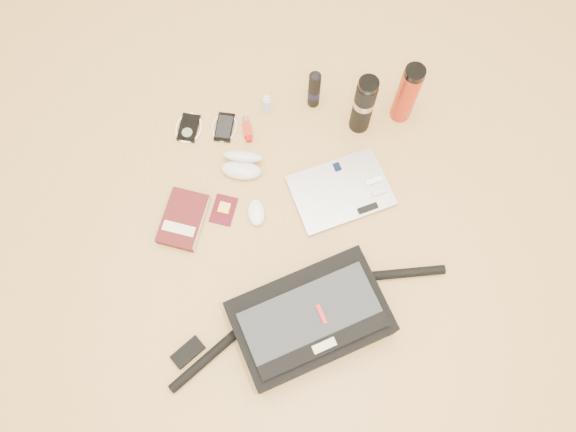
{
  "coord_description": "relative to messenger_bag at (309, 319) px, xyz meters",
  "views": [
    {
      "loc": [
        -0.05,
        -0.57,
        1.84
      ],
      "look_at": [
        -0.01,
        0.03,
        0.06
      ],
      "focal_mm": 35.0,
      "sensor_mm": 36.0,
      "label": 1
    }
  ],
  "objects": [
    {
      "name": "messenger_bag",
      "position": [
        0.0,
        0.0,
        0.0
      ],
      "size": [
        0.92,
        0.43,
        0.13
      ],
      "rotation": [
        0.0,
        0.0,
        0.33
      ],
      "color": "black",
      "rests_on": "ground"
    },
    {
      "name": "mouse",
      "position": [
        -0.15,
        0.39,
        -0.05
      ],
      "size": [
        0.06,
        0.1,
        0.03
      ],
      "rotation": [
        0.0,
        0.0,
        0.04
      ],
      "color": "white",
      "rests_on": "ground"
    },
    {
      "name": "ipod",
      "position": [
        -0.38,
        0.73,
        -0.05
      ],
      "size": [
        0.12,
        0.12,
        0.01
      ],
      "rotation": [
        0.0,
        0.0,
        -0.24
      ],
      "color": "black",
      "rests_on": "ground"
    },
    {
      "name": "passport",
      "position": [
        -0.26,
        0.41,
        -0.06
      ],
      "size": [
        0.11,
        0.13,
        0.01
      ],
      "rotation": [
        0.0,
        0.0,
        -0.32
      ],
      "color": "#480A15",
      "rests_on": "ground"
    },
    {
      "name": "spray_bottle",
      "position": [
        -0.09,
        0.79,
        -0.01
      ],
      "size": [
        0.04,
        0.04,
        0.11
      ],
      "rotation": [
        0.0,
        0.0,
        0.33
      ],
      "color": "#AFD4F0",
      "rests_on": "ground"
    },
    {
      "name": "phone",
      "position": [
        -0.25,
        0.73,
        -0.05
      ],
      "size": [
        0.11,
        0.13,
        0.01
      ],
      "rotation": [
        0.0,
        0.0,
        -0.21
      ],
      "color": "black",
      "rests_on": "ground"
    },
    {
      "name": "thermos_red",
      "position": [
        0.4,
        0.74,
        0.08
      ],
      "size": [
        0.09,
        0.09,
        0.28
      ],
      "rotation": [
        0.0,
        0.0,
        -0.33
      ],
      "color": "#B02713",
      "rests_on": "ground"
    },
    {
      "name": "sunglasses_case",
      "position": [
        -0.19,
        0.57,
        -0.03
      ],
      "size": [
        0.16,
        0.14,
        0.08
      ],
      "rotation": [
        0.0,
        0.0,
        -0.2
      ],
      "color": "silver",
      "rests_on": "ground"
    },
    {
      "name": "inhaler",
      "position": [
        -0.16,
        0.71,
        -0.05
      ],
      "size": [
        0.03,
        0.1,
        0.03
      ],
      "rotation": [
        0.0,
        0.0,
        0.09
      ],
      "color": "#B02818",
      "rests_on": "ground"
    },
    {
      "name": "book",
      "position": [
        -0.4,
        0.38,
        -0.04
      ],
      "size": [
        0.19,
        0.23,
        0.04
      ],
      "rotation": [
        0.0,
        0.0,
        -0.33
      ],
      "color": "#4B1214",
      "rests_on": "ground"
    },
    {
      "name": "aerosol_can",
      "position": [
        0.09,
        0.81,
        0.03
      ],
      "size": [
        0.05,
        0.05,
        0.19
      ],
      "rotation": [
        0.0,
        0.0,
        0.27
      ],
      "color": "black",
      "rests_on": "ground"
    },
    {
      "name": "laptop",
      "position": [
        0.15,
        0.44,
        -0.05
      ],
      "size": [
        0.38,
        0.31,
        0.03
      ],
      "rotation": [
        0.0,
        0.0,
        0.28
      ],
      "color": "#A5A4A7",
      "rests_on": "ground"
    },
    {
      "name": "ground",
      "position": [
        -0.04,
        0.32,
        -0.06
      ],
      "size": [
        4.0,
        4.0,
        0.0
      ],
      "primitive_type": "plane",
      "color": "tan",
      "rests_on": "ground"
    },
    {
      "name": "thermos_black",
      "position": [
        0.25,
        0.7,
        0.08
      ],
      "size": [
        0.08,
        0.08,
        0.28
      ],
      "rotation": [
        0.0,
        0.0,
        0.08
      ],
      "color": "black",
      "rests_on": "ground"
    }
  ]
}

